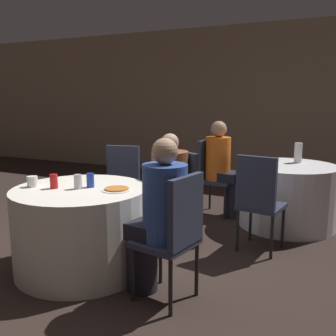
{
  "coord_description": "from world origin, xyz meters",
  "views": [
    {
      "loc": [
        1.81,
        -2.59,
        1.47
      ],
      "look_at": [
        0.35,
        0.6,
        0.82
      ],
      "focal_mm": 40.0,
      "sensor_mm": 36.0,
      "label": 1
    }
  ],
  "objects_px": {
    "chair_far_west": "(211,171)",
    "chair_near_east": "(176,229)",
    "soda_can_red": "(54,181)",
    "chair_near_north": "(121,181)",
    "person_orange_shirt": "(223,169)",
    "chair_far_south": "(258,196)",
    "soda_can_silver": "(78,182)",
    "bottle_far": "(298,153)",
    "table_near": "(82,228)",
    "soda_can_blue": "(90,180)",
    "table_far": "(287,195)",
    "person_blue_shirt": "(157,219)",
    "pizza_plate_near": "(117,189)",
    "chair_near_northeast": "(178,191)",
    "person_floral_shirt": "(164,191)"
  },
  "relations": [
    {
      "from": "chair_near_east",
      "to": "person_orange_shirt",
      "type": "distance_m",
      "value": 2.2
    },
    {
      "from": "person_blue_shirt",
      "to": "soda_can_blue",
      "type": "xyz_separation_m",
      "value": [
        -0.75,
        0.22,
        0.18
      ]
    },
    {
      "from": "bottle_far",
      "to": "table_near",
      "type": "bearing_deg",
      "value": -126.0
    },
    {
      "from": "chair_near_northeast",
      "to": "soda_can_red",
      "type": "relative_size",
      "value": 7.83
    },
    {
      "from": "chair_near_east",
      "to": "soda_can_red",
      "type": "xyz_separation_m",
      "value": [
        -1.17,
        0.09,
        0.22
      ]
    },
    {
      "from": "pizza_plate_near",
      "to": "soda_can_silver",
      "type": "xyz_separation_m",
      "value": [
        -0.32,
        -0.1,
        0.05
      ]
    },
    {
      "from": "chair_far_south",
      "to": "soda_can_silver",
      "type": "xyz_separation_m",
      "value": [
        -1.32,
        -1.0,
        0.22
      ]
    },
    {
      "from": "pizza_plate_near",
      "to": "chair_near_northeast",
      "type": "bearing_deg",
      "value": 72.54
    },
    {
      "from": "person_orange_shirt",
      "to": "soda_can_blue",
      "type": "height_order",
      "value": "person_orange_shirt"
    },
    {
      "from": "chair_near_north",
      "to": "bottle_far",
      "type": "height_order",
      "value": "bottle_far"
    },
    {
      "from": "pizza_plate_near",
      "to": "soda_can_silver",
      "type": "relative_size",
      "value": 2.11
    },
    {
      "from": "table_near",
      "to": "soda_can_silver",
      "type": "height_order",
      "value": "soda_can_silver"
    },
    {
      "from": "chair_far_west",
      "to": "pizza_plate_near",
      "type": "xyz_separation_m",
      "value": [
        -0.19,
        -1.93,
        0.16
      ]
    },
    {
      "from": "chair_far_south",
      "to": "pizza_plate_near",
      "type": "relative_size",
      "value": 3.71
    },
    {
      "from": "chair_far_west",
      "to": "chair_far_south",
      "type": "bearing_deg",
      "value": 42.57
    },
    {
      "from": "table_far",
      "to": "person_blue_shirt",
      "type": "distance_m",
      "value": 2.2
    },
    {
      "from": "chair_near_northeast",
      "to": "person_blue_shirt",
      "type": "xyz_separation_m",
      "value": [
        0.25,
        -0.98,
        0.04
      ]
    },
    {
      "from": "chair_far_west",
      "to": "chair_near_east",
      "type": "bearing_deg",
      "value": 16.25
    },
    {
      "from": "chair_near_north",
      "to": "person_floral_shirt",
      "type": "bearing_deg",
      "value": 145.12
    },
    {
      "from": "table_near",
      "to": "soda_can_red",
      "type": "distance_m",
      "value": 0.47
    },
    {
      "from": "chair_near_north",
      "to": "person_orange_shirt",
      "type": "height_order",
      "value": "person_orange_shirt"
    },
    {
      "from": "chair_far_west",
      "to": "pizza_plate_near",
      "type": "relative_size",
      "value": 3.71
    },
    {
      "from": "table_near",
      "to": "person_floral_shirt",
      "type": "relative_size",
      "value": 1.01
    },
    {
      "from": "table_far",
      "to": "person_blue_shirt",
      "type": "height_order",
      "value": "person_blue_shirt"
    },
    {
      "from": "chair_far_west",
      "to": "table_near",
      "type": "bearing_deg",
      "value": -10.13
    },
    {
      "from": "table_near",
      "to": "person_blue_shirt",
      "type": "height_order",
      "value": "person_blue_shirt"
    },
    {
      "from": "person_orange_shirt",
      "to": "table_near",
      "type": "bearing_deg",
      "value": -14.69
    },
    {
      "from": "table_near",
      "to": "chair_far_south",
      "type": "relative_size",
      "value": 1.21
    },
    {
      "from": "chair_near_northeast",
      "to": "person_floral_shirt",
      "type": "height_order",
      "value": "person_floral_shirt"
    },
    {
      "from": "soda_can_blue",
      "to": "bottle_far",
      "type": "xyz_separation_m",
      "value": [
        1.49,
        2.07,
        0.06
      ]
    },
    {
      "from": "table_far",
      "to": "soda_can_blue",
      "type": "xyz_separation_m",
      "value": [
        -1.42,
        -1.86,
        0.42
      ]
    },
    {
      "from": "soda_can_blue",
      "to": "bottle_far",
      "type": "relative_size",
      "value": 0.51
    },
    {
      "from": "person_blue_shirt",
      "to": "bottle_far",
      "type": "relative_size",
      "value": 5.08
    },
    {
      "from": "chair_near_northeast",
      "to": "soda_can_silver",
      "type": "distance_m",
      "value": 1.04
    },
    {
      "from": "chair_far_west",
      "to": "soda_can_red",
      "type": "relative_size",
      "value": 7.83
    },
    {
      "from": "chair_far_west",
      "to": "soda_can_blue",
      "type": "xyz_separation_m",
      "value": [
        -0.45,
        -1.94,
        0.22
      ]
    },
    {
      "from": "chair_far_west",
      "to": "soda_can_red",
      "type": "distance_m",
      "value": 2.23
    },
    {
      "from": "chair_near_northeast",
      "to": "pizza_plate_near",
      "type": "relative_size",
      "value": 3.71
    },
    {
      "from": "chair_near_north",
      "to": "soda_can_blue",
      "type": "height_order",
      "value": "chair_near_north"
    },
    {
      "from": "chair_near_north",
      "to": "chair_near_east",
      "type": "relative_size",
      "value": 1.0
    },
    {
      "from": "person_orange_shirt",
      "to": "pizza_plate_near",
      "type": "distance_m",
      "value": 1.96
    },
    {
      "from": "chair_near_north",
      "to": "person_blue_shirt",
      "type": "xyz_separation_m",
      "value": [
        1.01,
        -1.14,
        0.04
      ]
    },
    {
      "from": "chair_near_northeast",
      "to": "bottle_far",
      "type": "bearing_deg",
      "value": -92.62
    },
    {
      "from": "table_near",
      "to": "chair_far_west",
      "type": "distance_m",
      "value": 2.07
    },
    {
      "from": "table_near",
      "to": "person_orange_shirt",
      "type": "height_order",
      "value": "person_orange_shirt"
    },
    {
      "from": "person_orange_shirt",
      "to": "chair_far_south",
      "type": "bearing_deg",
      "value": 36.63
    },
    {
      "from": "soda_can_silver",
      "to": "bottle_far",
      "type": "xyz_separation_m",
      "value": [
        1.55,
        2.16,
        0.06
      ]
    },
    {
      "from": "bottle_far",
      "to": "person_floral_shirt",
      "type": "bearing_deg",
      "value": -126.75
    },
    {
      "from": "person_blue_shirt",
      "to": "soda_can_blue",
      "type": "height_order",
      "value": "person_blue_shirt"
    },
    {
      "from": "chair_far_south",
      "to": "soda_can_blue",
      "type": "distance_m",
      "value": 1.57
    }
  ]
}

